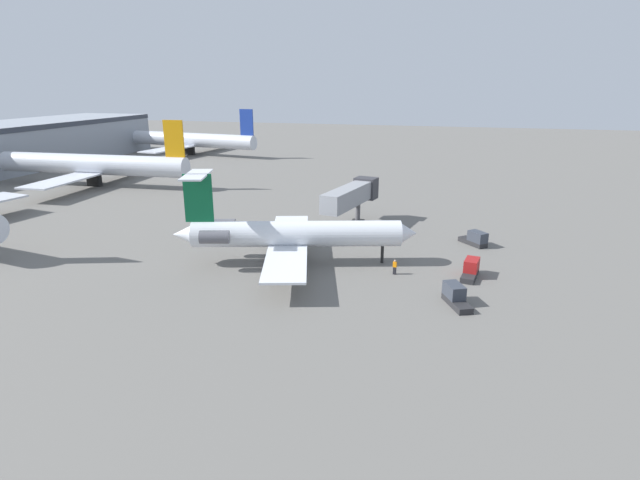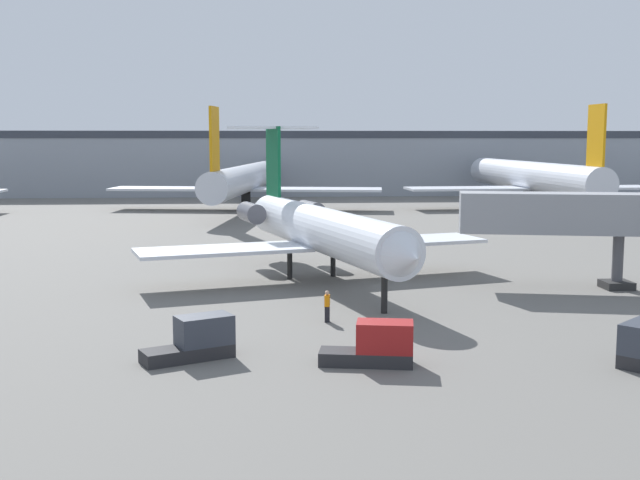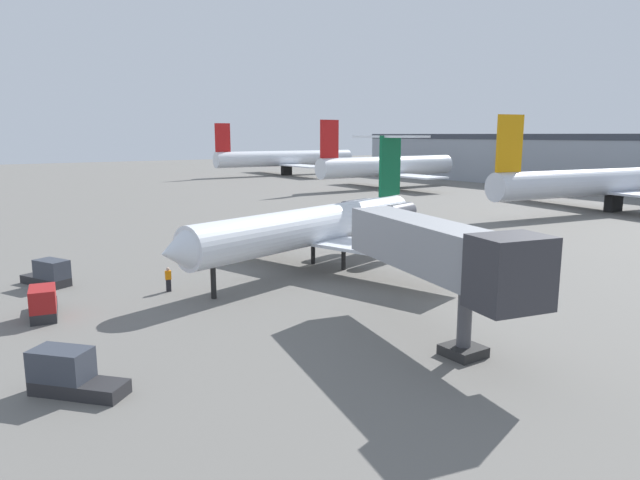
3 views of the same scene
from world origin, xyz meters
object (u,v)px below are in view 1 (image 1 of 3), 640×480
(jet_bridge, at_px, (353,195))
(baggage_tug_spare, at_px, (471,269))
(ground_crew_marshaller, at_px, (395,267))
(baggage_tug_trailing, at_px, (475,239))
(baggage_tug_lead, at_px, (455,296))
(parked_airliner_east_end, at_px, (189,140))
(regional_jet, at_px, (290,233))
(parked_airliner_east_mid, at_px, (93,165))

(jet_bridge, bearing_deg, baggage_tug_spare, -134.40)
(ground_crew_marshaller, xyz_separation_m, baggage_tug_trailing, (13.07, -8.82, -0.02))
(baggage_tug_lead, bearing_deg, parked_airliner_east_end, 41.33)
(regional_jet, height_order, ground_crew_marshaller, regional_jet)
(jet_bridge, height_order, baggage_tug_spare, jet_bridge)
(baggage_tug_lead, xyz_separation_m, parked_airliner_east_mid, (39.77, 71.60, 3.47))
(jet_bridge, bearing_deg, baggage_tug_lead, -148.05)
(regional_jet, relative_size, baggage_tug_trailing, 7.08)
(parked_airliner_east_end, bearing_deg, parked_airliner_east_mid, -174.65)
(regional_jet, xyz_separation_m, ground_crew_marshaller, (-0.35, -12.17, -2.79))
(baggage_tug_trailing, height_order, baggage_tug_spare, same)
(baggage_tug_lead, height_order, baggage_tug_spare, same)
(baggage_tug_lead, bearing_deg, jet_bridge, 31.95)
(baggage_tug_trailing, distance_m, parked_airliner_east_mid, 76.75)
(baggage_tug_lead, relative_size, baggage_tug_trailing, 1.08)
(ground_crew_marshaller, height_order, baggage_tug_trailing, baggage_tug_trailing)
(baggage_tug_lead, bearing_deg, parked_airliner_east_mid, 60.95)
(regional_jet, bearing_deg, baggage_tug_spare, -86.85)
(parked_airliner_east_mid, bearing_deg, jet_bridge, -105.73)
(ground_crew_marshaller, distance_m, parked_airliner_east_end, 106.05)
(baggage_tug_spare, height_order, parked_airliner_east_end, parked_airliner_east_end)
(baggage_tug_spare, distance_m, parked_airliner_east_end, 110.45)
(ground_crew_marshaller, relative_size, baggage_tug_lead, 0.40)
(ground_crew_marshaller, bearing_deg, parked_airliner_east_mid, 62.78)
(regional_jet, distance_m, baggage_tug_lead, 20.03)
(baggage_tug_spare, xyz_separation_m, parked_airliner_east_end, (78.62, 77.50, 3.43))
(baggage_tug_trailing, xyz_separation_m, parked_airliner_east_end, (67.01, 78.27, 3.43))
(baggage_tug_lead, bearing_deg, ground_crew_marshaller, 46.02)
(jet_bridge, distance_m, parked_airliner_east_mid, 58.98)
(baggage_tug_spare, bearing_deg, baggage_tug_trailing, -3.76)
(jet_bridge, distance_m, baggage_tug_trailing, 18.13)
(parked_airliner_east_end, bearing_deg, jet_bridge, -135.68)
(ground_crew_marshaller, xyz_separation_m, parked_airliner_east_mid, (33.48, 65.08, 3.45))
(baggage_tug_lead, xyz_separation_m, baggage_tug_spare, (7.75, -1.54, 0.00))
(jet_bridge, xyz_separation_m, baggage_tug_spare, (-16.03, -16.37, -3.91))
(ground_crew_marshaller, xyz_separation_m, baggage_tug_lead, (-6.29, -6.52, -0.02))
(baggage_tug_lead, relative_size, parked_airliner_east_end, 0.10)
(ground_crew_marshaller, relative_size, baggage_tug_trailing, 0.43)
(regional_jet, relative_size, ground_crew_marshaller, 16.36)
(baggage_tug_lead, height_order, parked_airliner_east_mid, parked_airliner_east_mid)
(baggage_tug_lead, xyz_separation_m, parked_airliner_east_end, (86.37, 75.96, 3.43))
(jet_bridge, bearing_deg, baggage_tug_trailing, -104.49)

